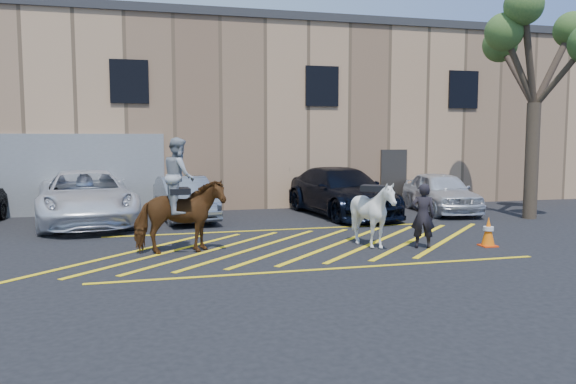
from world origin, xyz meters
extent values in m
plane|color=black|center=(0.00, 0.00, 0.00)|extent=(90.00, 90.00, 0.00)
imported|color=white|center=(-5.35, 4.80, 0.83)|extent=(3.54, 6.30, 1.66)
imported|color=gray|center=(-2.33, 5.00, 0.70)|extent=(1.97, 4.39, 1.40)
imported|color=black|center=(2.98, 4.69, 0.82)|extent=(2.92, 5.85, 1.63)
imported|color=silver|center=(6.67, 4.48, 0.73)|extent=(2.29, 4.47, 1.46)
imported|color=black|center=(2.89, -1.28, 0.79)|extent=(0.67, 0.56, 1.57)
cube|color=tan|center=(0.00, 12.00, 3.50)|extent=(32.00, 10.00, 7.00)
cube|color=#2D2D30|center=(0.00, 12.00, 7.15)|extent=(32.20, 10.20, 0.30)
cube|color=black|center=(-4.00, 6.96, 4.60)|extent=(1.30, 0.08, 1.50)
cube|color=black|center=(3.00, 6.96, 4.60)|extent=(1.30, 0.08, 1.50)
cube|color=black|center=(9.00, 6.96, 4.60)|extent=(1.30, 0.08, 1.50)
cube|color=#38332D|center=(6.00, 6.96, 1.10)|extent=(1.10, 0.08, 2.20)
cube|color=yellow|center=(-4.20, -0.30, 0.01)|extent=(4.20, 4.20, 0.01)
cube|color=yellow|center=(-3.15, -0.30, 0.01)|extent=(4.20, 4.20, 0.01)
cube|color=yellow|center=(-2.10, -0.30, 0.01)|extent=(4.20, 4.20, 0.01)
cube|color=yellow|center=(-1.05, -0.30, 0.01)|extent=(4.20, 4.20, 0.01)
cube|color=yellow|center=(0.00, -0.30, 0.01)|extent=(4.20, 4.20, 0.01)
cube|color=yellow|center=(1.05, -0.30, 0.01)|extent=(4.20, 4.20, 0.01)
cube|color=yellow|center=(2.10, -0.30, 0.01)|extent=(4.20, 4.20, 0.01)
cube|color=yellow|center=(3.15, -0.30, 0.01)|extent=(4.20, 4.20, 0.01)
cube|color=yellow|center=(4.20, -0.30, 0.01)|extent=(4.20, 4.20, 0.01)
cube|color=yellow|center=(0.00, 2.20, 0.01)|extent=(9.50, 0.12, 0.01)
cube|color=yellow|center=(0.00, -2.80, 0.01)|extent=(9.50, 0.12, 0.01)
imported|color=#573014|center=(-2.84, -0.44, 0.85)|extent=(2.08, 1.04, 1.71)
imported|color=#969AA0|center=(-2.84, -0.44, 1.80)|extent=(0.71, 0.88, 1.74)
cube|color=black|center=(-2.84, -0.44, 1.45)|extent=(0.49, 0.59, 0.14)
imported|color=silver|center=(1.76, -0.89, 0.81)|extent=(1.90, 1.95, 1.63)
cube|color=black|center=(1.76, -0.89, 1.45)|extent=(0.72, 0.69, 0.14)
cube|color=#F13609|center=(4.57, -1.49, 0.01)|extent=(0.40, 0.40, 0.03)
cone|color=orange|center=(4.57, -1.49, 0.38)|extent=(0.32, 0.32, 0.70)
cylinder|color=silver|center=(4.57, -1.49, 0.44)|extent=(0.25, 0.25, 0.10)
cylinder|color=#4B3E2E|center=(8.76, 2.37, 1.90)|extent=(0.44, 0.44, 3.80)
cylinder|color=#413027|center=(9.54, 2.51, 4.97)|extent=(1.76, 0.51, 2.68)
cylinder|color=#433228|center=(8.69, 3.23, 4.80)|extent=(0.33, 1.88, 2.34)
cylinder|color=#4C402E|center=(8.15, 2.37, 4.85)|extent=(1.40, 0.20, 2.39)
cylinder|color=#47392B|center=(9.10, 1.64, 4.59)|extent=(0.78, 1.62, 1.96)
cylinder|color=#433729|center=(8.29, 2.10, 5.20)|extent=(1.16, 0.77, 3.11)
sphere|color=#4C672C|center=(10.33, 2.65, 6.24)|extent=(1.20, 1.20, 1.20)
sphere|color=#41692D|center=(8.61, 4.09, 5.91)|extent=(1.20, 1.20, 1.20)
sphere|color=#466C2E|center=(7.54, 2.37, 6.00)|extent=(1.20, 1.20, 1.20)
sphere|color=#547130|center=(7.81, 1.82, 6.71)|extent=(1.20, 1.20, 1.20)
camera|label=1|loc=(-3.65, -13.44, 2.67)|focal=35.00mm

